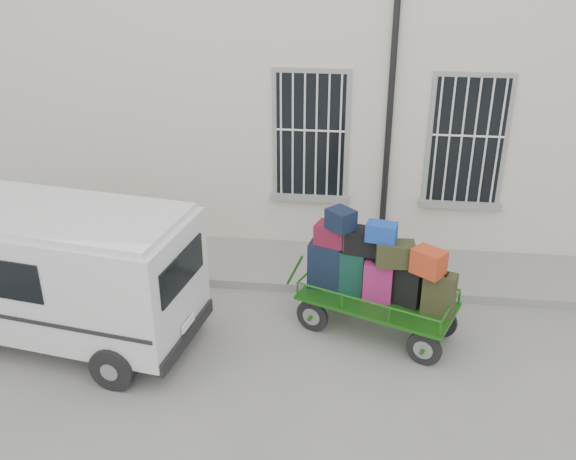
# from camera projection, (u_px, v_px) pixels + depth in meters

# --- Properties ---
(ground) EXTENTS (80.00, 80.00, 0.00)m
(ground) POSITION_uv_depth(u_px,v_px,m) (318.00, 341.00, 9.55)
(ground) COLOR slate
(ground) RESTS_ON ground
(building) EXTENTS (24.00, 5.15, 6.00)m
(building) POSITION_uv_depth(u_px,v_px,m) (341.00, 65.00, 13.19)
(building) COLOR beige
(building) RESTS_ON ground
(sidewalk) EXTENTS (24.00, 1.70, 0.15)m
(sidewalk) POSITION_uv_depth(u_px,v_px,m) (327.00, 266.00, 11.49)
(sidewalk) COLOR gray
(sidewalk) RESTS_ON ground
(luggage_cart) EXTENTS (2.67, 1.80, 1.94)m
(luggage_cart) POSITION_uv_depth(u_px,v_px,m) (375.00, 275.00, 9.38)
(luggage_cart) COLOR black
(luggage_cart) RESTS_ON ground
(van) EXTENTS (4.35, 2.39, 2.08)m
(van) POSITION_uv_depth(u_px,v_px,m) (53.00, 267.00, 9.16)
(van) COLOR silver
(van) RESTS_ON ground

